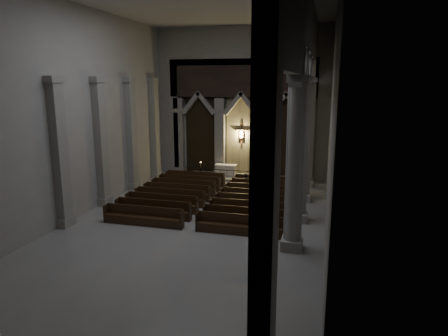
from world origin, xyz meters
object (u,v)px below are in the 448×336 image
Objects in this scene: pews at (213,200)px; worshipper at (246,183)px; candle_stand_left at (201,174)px; altar_rail at (234,174)px; candle_stand_right at (277,180)px; altar at (226,170)px.

worshipper is at bearing 68.33° from pews.
altar_rail is at bearing -14.59° from candle_stand_left.
worshipper is (-1.90, -2.66, 0.30)m from candle_stand_right.
altar is 7.66m from pews.
pews is at bearing -90.00° from altar_rail.
pews is at bearing -65.94° from candle_stand_left.
candle_stand_right is 7.00m from pews.
candle_stand_right reaches higher than pews.
candle_stand_right is at bearing 61.89° from pews.
altar_rail is (1.09, -1.83, 0.10)m from altar.
altar_rail is at bearing -172.54° from candle_stand_right.
worshipper reaches higher than pews.
candle_stand_right is at bearing 7.46° from altar_rail.
candle_stand_left reaches higher than altar.
altar reaches higher than pews.
candle_stand_right is 1.01× the size of worshipper.
candle_stand_left is 7.12m from pews.
worshipper reaches higher than altar.
candle_stand_right is 3.28m from worshipper.
candle_stand_left is 1.04× the size of worshipper.
candle_stand_left reaches higher than worshipper.
candle_stand_left is 6.21m from candle_stand_right.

